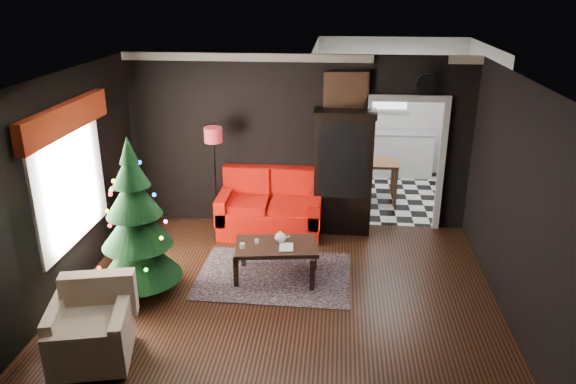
# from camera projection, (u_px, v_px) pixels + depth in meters

# --- Properties ---
(floor) EXTENTS (5.50, 5.50, 0.00)m
(floor) POSITION_uv_depth(u_px,v_px,m) (281.00, 301.00, 6.99)
(floor) COLOR black
(floor) RESTS_ON ground
(ceiling) EXTENTS (5.50, 5.50, 0.00)m
(ceiling) POSITION_uv_depth(u_px,v_px,m) (280.00, 80.00, 5.99)
(ceiling) COLOR white
(ceiling) RESTS_ON ground
(wall_back) EXTENTS (5.50, 0.00, 5.50)m
(wall_back) POSITION_uv_depth(u_px,v_px,m) (297.00, 142.00, 8.82)
(wall_back) COLOR black
(wall_back) RESTS_ON ground
(wall_front) EXTENTS (5.50, 0.00, 5.50)m
(wall_front) POSITION_uv_depth(u_px,v_px,m) (246.00, 319.00, 4.16)
(wall_front) COLOR black
(wall_front) RESTS_ON ground
(wall_left) EXTENTS (0.00, 5.50, 5.50)m
(wall_left) POSITION_uv_depth(u_px,v_px,m) (59.00, 191.00, 6.73)
(wall_left) COLOR black
(wall_left) RESTS_ON ground
(wall_right) EXTENTS (0.00, 5.50, 5.50)m
(wall_right) POSITION_uv_depth(u_px,v_px,m) (520.00, 207.00, 6.25)
(wall_right) COLOR black
(wall_right) RESTS_ON ground
(doorway) EXTENTS (1.10, 0.10, 2.10)m
(doorway) POSITION_uv_depth(u_px,v_px,m) (403.00, 166.00, 8.79)
(doorway) COLOR silver
(doorway) RESTS_ON ground
(left_window) EXTENTS (0.05, 1.60, 1.40)m
(left_window) POSITION_uv_depth(u_px,v_px,m) (69.00, 182.00, 6.90)
(left_window) COLOR white
(left_window) RESTS_ON wall_left
(valance) EXTENTS (0.12, 2.10, 0.35)m
(valance) POSITION_uv_depth(u_px,v_px,m) (66.00, 118.00, 6.60)
(valance) COLOR maroon
(valance) RESTS_ON wall_left
(kitchen_floor) EXTENTS (3.00, 3.00, 0.00)m
(kitchen_floor) POSITION_uv_depth(u_px,v_px,m) (391.00, 194.00, 10.56)
(kitchen_floor) COLOR white
(kitchen_floor) RESTS_ON ground
(kitchen_window) EXTENTS (0.70, 0.06, 0.70)m
(kitchen_window) POSITION_uv_depth(u_px,v_px,m) (391.00, 92.00, 11.31)
(kitchen_window) COLOR white
(kitchen_window) RESTS_ON ground
(rug) EXTENTS (2.11, 1.55, 0.01)m
(rug) POSITION_uv_depth(u_px,v_px,m) (274.00, 275.00, 7.59)
(rug) COLOR #402C37
(rug) RESTS_ON ground
(loveseat) EXTENTS (1.70, 0.90, 1.00)m
(loveseat) POSITION_uv_depth(u_px,v_px,m) (270.00, 204.00, 8.75)
(loveseat) COLOR #7A0904
(loveseat) RESTS_ON ground
(curio_cabinet) EXTENTS (0.90, 0.45, 1.90)m
(curio_cabinet) POSITION_uv_depth(u_px,v_px,m) (343.00, 175.00, 8.70)
(curio_cabinet) COLOR black
(curio_cabinet) RESTS_ON ground
(floor_lamp) EXTENTS (0.35, 0.35, 1.79)m
(floor_lamp) POSITION_uv_depth(u_px,v_px,m) (215.00, 182.00, 8.74)
(floor_lamp) COLOR black
(floor_lamp) RESTS_ON ground
(christmas_tree) EXTENTS (1.14, 1.14, 2.01)m
(christmas_tree) POSITION_uv_depth(u_px,v_px,m) (136.00, 220.00, 6.78)
(christmas_tree) COLOR black
(christmas_tree) RESTS_ON ground
(armchair) EXTENTS (1.00, 1.00, 0.85)m
(armchair) POSITION_uv_depth(u_px,v_px,m) (89.00, 324.00, 5.73)
(armchair) COLOR tan
(armchair) RESTS_ON ground
(coffee_table) EXTENTS (1.18, 0.80, 0.49)m
(coffee_table) POSITION_uv_depth(u_px,v_px,m) (276.00, 261.00, 7.46)
(coffee_table) COLOR black
(coffee_table) RESTS_ON rug
(teapot) EXTENTS (0.20, 0.20, 0.16)m
(teapot) POSITION_uv_depth(u_px,v_px,m) (280.00, 237.00, 7.39)
(teapot) COLOR white
(teapot) RESTS_ON coffee_table
(cup_a) EXTENTS (0.09, 0.09, 0.06)m
(cup_a) POSITION_uv_depth(u_px,v_px,m) (242.00, 246.00, 7.27)
(cup_a) COLOR white
(cup_a) RESTS_ON coffee_table
(cup_b) EXTENTS (0.08, 0.08, 0.05)m
(cup_b) POSITION_uv_depth(u_px,v_px,m) (257.00, 241.00, 7.40)
(cup_b) COLOR silver
(cup_b) RESTS_ON coffee_table
(book) EXTENTS (0.18, 0.03, 0.25)m
(book) POSITION_uv_depth(u_px,v_px,m) (279.00, 240.00, 7.23)
(book) COLOR tan
(book) RESTS_ON coffee_table
(wall_clock) EXTENTS (0.32, 0.32, 0.06)m
(wall_clock) POSITION_uv_depth(u_px,v_px,m) (426.00, 84.00, 8.25)
(wall_clock) COLOR silver
(wall_clock) RESTS_ON wall_back
(painting) EXTENTS (0.62, 0.05, 0.52)m
(painting) POSITION_uv_depth(u_px,v_px,m) (346.00, 91.00, 8.41)
(painting) COLOR #A27A46
(painting) RESTS_ON wall_back
(kitchen_counter) EXTENTS (1.80, 0.60, 0.90)m
(kitchen_counter) POSITION_uv_depth(u_px,v_px,m) (388.00, 154.00, 11.52)
(kitchen_counter) COLOR white
(kitchen_counter) RESTS_ON ground
(kitchen_table) EXTENTS (0.70, 0.70, 0.75)m
(kitchen_table) POSITION_uv_depth(u_px,v_px,m) (377.00, 180.00, 10.18)
(kitchen_table) COLOR #523721
(kitchen_table) RESTS_ON ground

